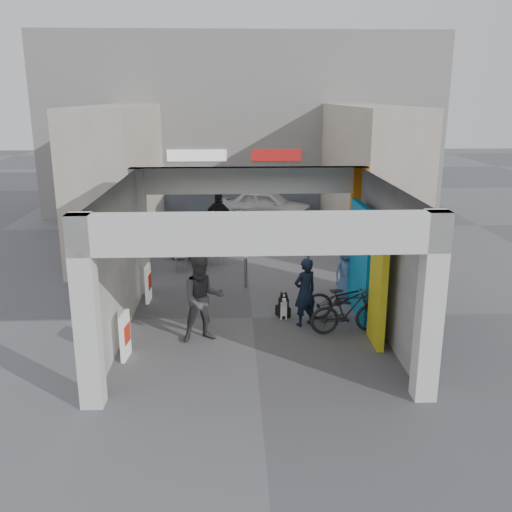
{
  "coord_description": "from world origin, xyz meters",
  "views": [
    {
      "loc": [
        -0.47,
        -13.27,
        5.39
      ],
      "look_at": [
        0.13,
        1.0,
        1.32
      ],
      "focal_mm": 40.0,
      "sensor_mm": 36.0,
      "label": 1
    }
  ],
  "objects_px": {
    "border_collie": "(283,307)",
    "bicycle_rear": "(347,311)",
    "man_elderly": "(346,272)",
    "bicycle_front": "(346,298)",
    "man_back_turned": "(203,299)",
    "man_with_dog": "(305,292)",
    "cafe_set": "(197,256)",
    "white_van": "(267,205)",
    "produce_stand": "(187,250)",
    "man_crates": "(219,219)"
  },
  "relations": [
    {
      "from": "border_collie",
      "to": "bicycle_rear",
      "type": "distance_m",
      "value": 1.74
    },
    {
      "from": "bicycle_front",
      "to": "produce_stand",
      "type": "bearing_deg",
      "value": 36.9
    },
    {
      "from": "bicycle_front",
      "to": "white_van",
      "type": "bearing_deg",
      "value": 5.3
    },
    {
      "from": "white_van",
      "to": "bicycle_front",
      "type": "bearing_deg",
      "value": -155.53
    },
    {
      "from": "man_with_dog",
      "to": "white_van",
      "type": "xyz_separation_m",
      "value": [
        -0.16,
        12.0,
        -0.17
      ]
    },
    {
      "from": "man_back_turned",
      "to": "produce_stand",
      "type": "bearing_deg",
      "value": 82.28
    },
    {
      "from": "man_back_turned",
      "to": "man_with_dog",
      "type": "bearing_deg",
      "value": 2.78
    },
    {
      "from": "produce_stand",
      "to": "bicycle_rear",
      "type": "xyz_separation_m",
      "value": [
        4.21,
        -6.5,
        0.26
      ]
    },
    {
      "from": "cafe_set",
      "to": "man_with_dog",
      "type": "relative_size",
      "value": 0.89
    },
    {
      "from": "man_elderly",
      "to": "man_crates",
      "type": "relative_size",
      "value": 0.78
    },
    {
      "from": "man_with_dog",
      "to": "cafe_set",
      "type": "bearing_deg",
      "value": -89.18
    },
    {
      "from": "cafe_set",
      "to": "bicycle_front",
      "type": "distance_m",
      "value": 6.17
    },
    {
      "from": "man_with_dog",
      "to": "white_van",
      "type": "bearing_deg",
      "value": -117.7
    },
    {
      "from": "man_elderly",
      "to": "bicycle_front",
      "type": "distance_m",
      "value": 1.48
    },
    {
      "from": "man_elderly",
      "to": "bicycle_front",
      "type": "relative_size",
      "value": 0.75
    },
    {
      "from": "man_back_turned",
      "to": "bicycle_rear",
      "type": "distance_m",
      "value": 3.37
    },
    {
      "from": "produce_stand",
      "to": "man_back_turned",
      "type": "xyz_separation_m",
      "value": [
        0.89,
        -6.77,
        0.71
      ]
    },
    {
      "from": "man_back_turned",
      "to": "bicycle_front",
      "type": "bearing_deg",
      "value": 3.08
    },
    {
      "from": "border_collie",
      "to": "man_back_turned",
      "type": "distance_m",
      "value": 2.41
    },
    {
      "from": "man_with_dog",
      "to": "man_elderly",
      "type": "bearing_deg",
      "value": -155.17
    },
    {
      "from": "man_back_turned",
      "to": "bicycle_rear",
      "type": "height_order",
      "value": "man_back_turned"
    },
    {
      "from": "cafe_set",
      "to": "man_back_turned",
      "type": "xyz_separation_m",
      "value": [
        0.48,
        -5.89,
        0.67
      ]
    },
    {
      "from": "bicycle_front",
      "to": "bicycle_rear",
      "type": "xyz_separation_m",
      "value": [
        -0.12,
        -0.87,
        0.0
      ]
    },
    {
      "from": "man_with_dog",
      "to": "white_van",
      "type": "distance_m",
      "value": 12.0
    },
    {
      "from": "bicycle_rear",
      "to": "white_van",
      "type": "relative_size",
      "value": 0.45
    },
    {
      "from": "man_with_dog",
      "to": "man_crates",
      "type": "xyz_separation_m",
      "value": [
        -2.2,
        7.83,
        0.13
      ]
    },
    {
      "from": "cafe_set",
      "to": "bicycle_rear",
      "type": "distance_m",
      "value": 6.8
    },
    {
      "from": "white_van",
      "to": "cafe_set",
      "type": "bearing_deg",
      "value": 176.99
    },
    {
      "from": "cafe_set",
      "to": "border_collie",
      "type": "height_order",
      "value": "cafe_set"
    },
    {
      "from": "man_crates",
      "to": "bicycle_rear",
      "type": "height_order",
      "value": "man_crates"
    },
    {
      "from": "cafe_set",
      "to": "white_van",
      "type": "bearing_deg",
      "value": 68.52
    },
    {
      "from": "white_van",
      "to": "man_crates",
      "type": "bearing_deg",
      "value": 172.48
    },
    {
      "from": "man_crates",
      "to": "white_van",
      "type": "relative_size",
      "value": 0.49
    },
    {
      "from": "man_with_dog",
      "to": "bicycle_front",
      "type": "relative_size",
      "value": 0.83
    },
    {
      "from": "man_with_dog",
      "to": "man_back_turned",
      "type": "relative_size",
      "value": 0.85
    },
    {
      "from": "man_with_dog",
      "to": "bicycle_front",
      "type": "distance_m",
      "value": 1.16
    },
    {
      "from": "man_with_dog",
      "to": "man_crates",
      "type": "distance_m",
      "value": 8.13
    },
    {
      "from": "produce_stand",
      "to": "man_with_dog",
      "type": "height_order",
      "value": "man_with_dog"
    },
    {
      "from": "man_back_turned",
      "to": "man_elderly",
      "type": "bearing_deg",
      "value": 19.44
    },
    {
      "from": "white_van",
      "to": "produce_stand",
      "type": "bearing_deg",
      "value": 171.04
    },
    {
      "from": "border_collie",
      "to": "bicycle_front",
      "type": "height_order",
      "value": "bicycle_front"
    },
    {
      "from": "cafe_set",
      "to": "bicycle_rear",
      "type": "relative_size",
      "value": 0.84
    },
    {
      "from": "man_crates",
      "to": "bicycle_front",
      "type": "xyz_separation_m",
      "value": [
        3.26,
        -7.46,
        -0.44
      ]
    },
    {
      "from": "bicycle_front",
      "to": "white_van",
      "type": "height_order",
      "value": "white_van"
    },
    {
      "from": "produce_stand",
      "to": "bicycle_front",
      "type": "bearing_deg",
      "value": -27.53
    },
    {
      "from": "man_elderly",
      "to": "bicycle_front",
      "type": "xyz_separation_m",
      "value": [
        -0.28,
        -1.44,
        -0.22
      ]
    },
    {
      "from": "man_crates",
      "to": "produce_stand",
      "type": "bearing_deg",
      "value": 79.76
    },
    {
      "from": "man_with_dog",
      "to": "man_elderly",
      "type": "relative_size",
      "value": 1.11
    },
    {
      "from": "cafe_set",
      "to": "man_back_turned",
      "type": "distance_m",
      "value": 5.95
    },
    {
      "from": "produce_stand",
      "to": "man_crates",
      "type": "xyz_separation_m",
      "value": [
        1.08,
        1.83,
        0.69
      ]
    }
  ]
}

